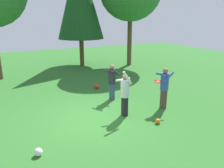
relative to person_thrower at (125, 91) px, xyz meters
The scene contains 8 objects.
ground_plane 1.64m from the person_thrower, 164.49° to the left, with size 40.00×40.00×0.00m, color #2D6B28.
person_thrower is the anchor object (origin of this frame).
person_catcher 1.85m from the person_thrower, ahead, with size 0.63×0.54×1.76m.
person_bystander 1.87m from the person_thrower, 78.05° to the left, with size 0.69×0.72×1.68m.
frisbee 1.46m from the person_thrower, ahead, with size 0.38×0.38×0.08m.
ball_white 3.81m from the person_thrower, 161.19° to the right, with size 0.23×0.23×0.23m, color white.
ball_red 3.78m from the person_thrower, 84.03° to the left, with size 0.27×0.27×0.27m, color red.
ball_orange 1.65m from the person_thrower, 57.84° to the right, with size 0.19×0.19×0.19m, color orange.
Camera 1 is at (-2.91, -7.29, 3.74)m, focal length 35.60 mm.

